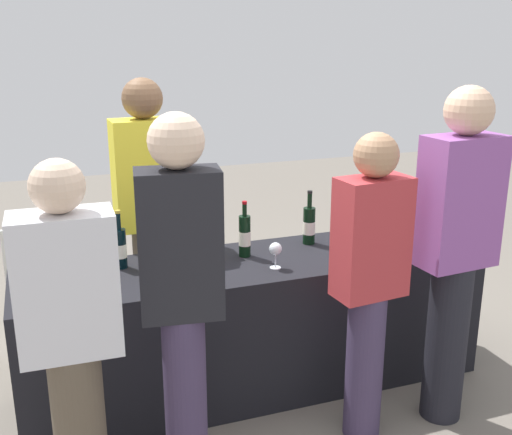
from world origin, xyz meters
The scene contains 20 objects.
ground_plane centered at (0.00, 0.00, 0.00)m, with size 12.00×12.00×0.00m, color slate.
tasting_table centered at (0.00, 0.00, 0.39)m, with size 2.61×0.65×0.77m, color black.
wine_bottle_0 centered at (-0.72, 0.14, 0.89)m, with size 0.07×0.07×0.32m.
wine_bottle_1 centered at (-0.57, 0.07, 0.88)m, with size 0.08×0.08×0.29m.
wine_bottle_2 centered at (-0.34, 0.12, 0.88)m, with size 0.08×0.08×0.31m.
wine_bottle_3 centered at (-0.24, 0.11, 0.89)m, with size 0.07×0.07×0.32m.
wine_bottle_4 centered at (-0.04, 0.09, 0.90)m, with size 0.07×0.07×0.32m.
wine_bottle_5 centered at (0.40, 0.17, 0.89)m, with size 0.07×0.07×0.33m.
wine_bottle_6 centered at (0.76, 0.07, 0.89)m, with size 0.07×0.07×0.31m.
wine_bottle_7 centered at (0.86, 0.12, 0.89)m, with size 0.08×0.08×0.32m.
wine_glass_0 centered at (-0.43, -0.12, 0.87)m, with size 0.07×0.07×0.14m.
wine_glass_1 centered at (0.06, -0.14, 0.88)m, with size 0.07×0.07×0.14m.
wine_glass_2 centered at (0.89, -0.12, 0.87)m, with size 0.07×0.07×0.14m.
ice_bucket centered at (1.00, -0.02, 0.86)m, with size 0.22×0.22×0.16m, color silver.
server_pouring centered at (-0.50, 0.52, 0.97)m, with size 0.39×0.23×1.75m.
guest_0 centered at (-1.03, -0.71, 0.84)m, with size 0.40×0.22×1.56m.
guest_1 centered at (-0.58, -0.68, 0.95)m, with size 0.37×0.24×1.70m.
guest_2 centered at (0.35, -0.63, 0.86)m, with size 0.36×0.22×1.57m.
guest_3 centered at (0.84, -0.63, 0.97)m, with size 0.40×0.25×1.76m.
menu_board centered at (-1.13, 0.79, 0.42)m, with size 0.45×0.03×0.85m, color white.
Camera 1 is at (-1.09, -3.05, 2.00)m, focal length 43.48 mm.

